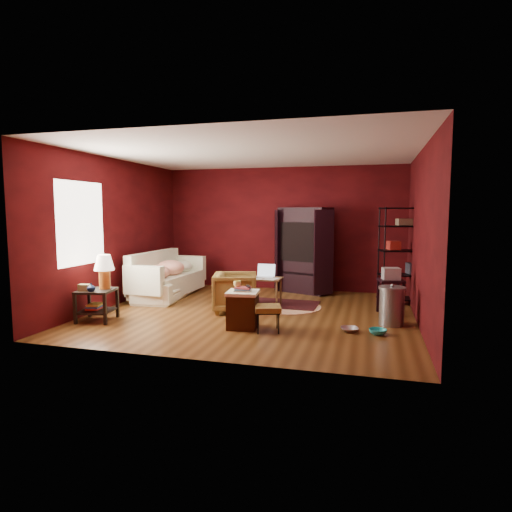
{
  "coord_description": "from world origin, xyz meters",
  "views": [
    {
      "loc": [
        2.01,
        -7.18,
        1.8
      ],
      "look_at": [
        0.0,
        0.2,
        1.0
      ],
      "focal_mm": 30.0,
      "sensor_mm": 36.0,
      "label": 1
    }
  ],
  "objects_px": {
    "armchair": "(236,290)",
    "laptop_desk": "(265,281)",
    "side_table": "(101,281)",
    "sofa": "(168,278)",
    "hamper": "(243,309)",
    "wire_shelving": "(405,251)",
    "tv_armoire": "(304,248)"
  },
  "relations": [
    {
      "from": "side_table",
      "to": "wire_shelving",
      "type": "distance_m",
      "value": 5.59
    },
    {
      "from": "side_table",
      "to": "laptop_desk",
      "type": "xyz_separation_m",
      "value": [
        2.36,
        1.72,
        -0.16
      ]
    },
    {
      "from": "hamper",
      "to": "wire_shelving",
      "type": "bearing_deg",
      "value": 44.52
    },
    {
      "from": "sofa",
      "to": "side_table",
      "type": "distance_m",
      "value": 2.12
    },
    {
      "from": "hamper",
      "to": "wire_shelving",
      "type": "relative_size",
      "value": 0.35
    },
    {
      "from": "side_table",
      "to": "hamper",
      "type": "xyz_separation_m",
      "value": [
        2.41,
        0.15,
        -0.35
      ]
    },
    {
      "from": "hamper",
      "to": "sofa",
      "type": "bearing_deg",
      "value": 139.19
    },
    {
      "from": "side_table",
      "to": "hamper",
      "type": "height_order",
      "value": "side_table"
    },
    {
      "from": "armchair",
      "to": "laptop_desk",
      "type": "distance_m",
      "value": 0.69
    },
    {
      "from": "sofa",
      "to": "tv_armoire",
      "type": "distance_m",
      "value": 3.04
    },
    {
      "from": "laptop_desk",
      "to": "wire_shelving",
      "type": "xyz_separation_m",
      "value": [
        2.56,
        0.9,
        0.54
      ]
    },
    {
      "from": "armchair",
      "to": "laptop_desk",
      "type": "height_order",
      "value": "laptop_desk"
    },
    {
      "from": "tv_armoire",
      "to": "sofa",
      "type": "bearing_deg",
      "value": -134.95
    },
    {
      "from": "side_table",
      "to": "tv_armoire",
      "type": "distance_m",
      "value": 4.41
    },
    {
      "from": "armchair",
      "to": "wire_shelving",
      "type": "relative_size",
      "value": 0.41
    },
    {
      "from": "side_table",
      "to": "sofa",
      "type": "bearing_deg",
      "value": 85.68
    },
    {
      "from": "wire_shelving",
      "to": "side_table",
      "type": "bearing_deg",
      "value": -167.91
    },
    {
      "from": "sofa",
      "to": "wire_shelving",
      "type": "bearing_deg",
      "value": -89.63
    },
    {
      "from": "side_table",
      "to": "armchair",
      "type": "bearing_deg",
      "value": 30.65
    },
    {
      "from": "armchair",
      "to": "side_table",
      "type": "relative_size",
      "value": 0.71
    },
    {
      "from": "armchair",
      "to": "laptop_desk",
      "type": "relative_size",
      "value": 0.98
    },
    {
      "from": "laptop_desk",
      "to": "tv_armoire",
      "type": "relative_size",
      "value": 0.42
    },
    {
      "from": "tv_armoire",
      "to": "side_table",
      "type": "bearing_deg",
      "value": -110.3
    },
    {
      "from": "sofa",
      "to": "hamper",
      "type": "distance_m",
      "value": 2.98
    },
    {
      "from": "armchair",
      "to": "wire_shelving",
      "type": "xyz_separation_m",
      "value": [
        2.96,
        1.46,
        0.64
      ]
    },
    {
      "from": "armchair",
      "to": "side_table",
      "type": "height_order",
      "value": "side_table"
    },
    {
      "from": "wire_shelving",
      "to": "tv_armoire",
      "type": "bearing_deg",
      "value": 144.78
    },
    {
      "from": "armchair",
      "to": "laptop_desk",
      "type": "bearing_deg",
      "value": -50.56
    },
    {
      "from": "armchair",
      "to": "tv_armoire",
      "type": "distance_m",
      "value": 2.43
    },
    {
      "from": "laptop_desk",
      "to": "tv_armoire",
      "type": "height_order",
      "value": "tv_armoire"
    },
    {
      "from": "sofa",
      "to": "wire_shelving",
      "type": "xyz_separation_m",
      "value": [
        4.77,
        0.53,
        0.63
      ]
    },
    {
      "from": "sofa",
      "to": "armchair",
      "type": "distance_m",
      "value": 2.03
    }
  ]
}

